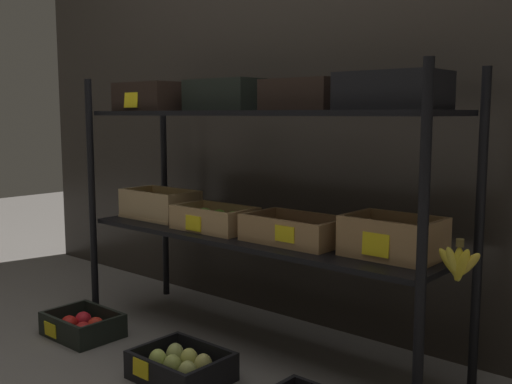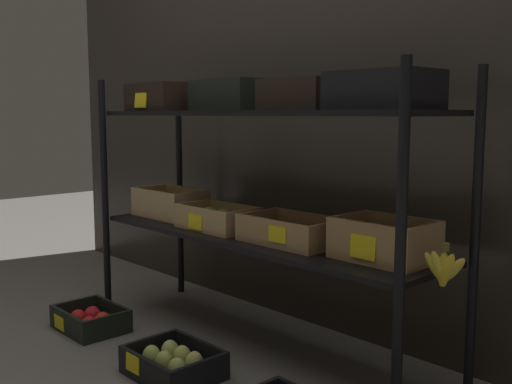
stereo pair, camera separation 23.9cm
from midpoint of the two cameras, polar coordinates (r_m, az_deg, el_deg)
ground_plane at (r=2.55m, az=2.77°, el=-14.34°), size 10.00×10.00×0.00m
storefront_wall at (r=2.69m, az=9.13°, el=6.19°), size 4.03×0.12×1.78m
display_rack at (r=2.38m, az=3.04°, el=2.06°), size 1.76×0.47×1.10m
crate_ground_apple_red at (r=2.76m, az=-13.07°, el=-11.86°), size 0.31×0.24×0.10m
crate_ground_pear at (r=2.26m, az=-4.79°, el=-16.01°), size 0.33×0.27×0.10m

